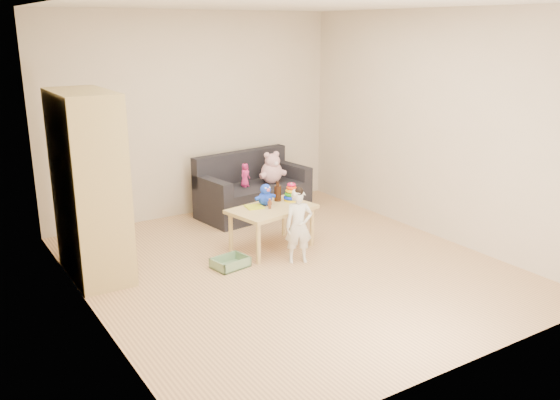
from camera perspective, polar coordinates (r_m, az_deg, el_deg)
room at (r=5.82m, az=0.91°, el=5.50°), size 4.50×4.50×4.50m
wardrobe at (r=6.01m, az=-17.88°, el=1.28°), size 0.51×1.02×1.83m
sofa at (r=7.83m, az=-2.54°, el=0.06°), size 1.52×0.90×0.41m
play_table at (r=6.59m, az=-0.78°, el=-2.73°), size 1.01×0.74×0.48m
storage_bin at (r=6.17m, az=-4.81°, el=-6.00°), size 0.39×0.32×0.11m
toddler at (r=6.18m, az=1.82°, el=-2.61°), size 0.34×0.29×0.77m
pink_bear at (r=7.81m, az=-0.81°, el=2.93°), size 0.31×0.27×0.35m
doll at (r=7.64m, az=-3.38°, el=2.39°), size 0.18×0.16×0.30m
ring_stacker at (r=6.75m, az=1.10°, el=0.61°), size 0.18×0.18×0.21m
brown_bottle at (r=6.74m, az=-0.22°, el=0.72°), size 0.08×0.08×0.23m
blue_plush at (r=6.57m, az=-1.44°, el=0.55°), size 0.22×0.18×0.25m
wooden_figure at (r=6.45m, az=-0.99°, el=-0.34°), size 0.05×0.04×0.12m
yellow_book at (r=6.52m, az=-2.48°, el=-0.66°), size 0.21×0.21×0.01m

